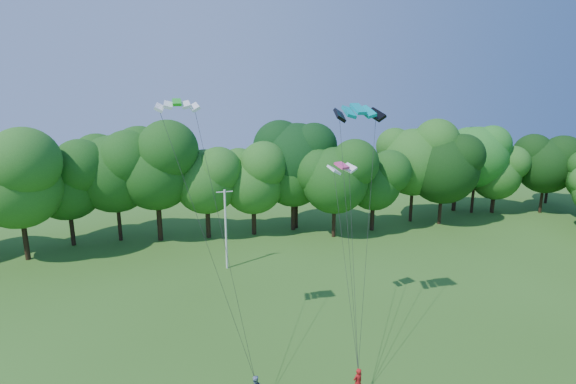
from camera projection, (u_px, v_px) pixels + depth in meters
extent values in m
cylinder|color=silver|center=(226.00, 230.00, 41.90)|extent=(0.19, 0.19, 7.67)
cube|color=silver|center=(225.00, 192.00, 41.06)|extent=(1.54, 0.11, 0.08)
imported|color=#B31717|center=(358.00, 382.00, 24.94)|extent=(0.73, 0.58, 1.73)
cube|color=#0596A2|center=(358.00, 109.00, 28.54)|extent=(3.18, 1.44, 0.70)
cube|color=green|center=(177.00, 102.00, 25.89)|extent=(2.50, 1.14, 0.42)
cube|color=#E74080|center=(342.00, 165.00, 31.63)|extent=(2.26, 1.56, 0.42)
cylinder|color=#312513|center=(296.00, 208.00, 54.39)|extent=(0.51, 0.51, 4.94)
ellipsoid|color=black|center=(297.00, 155.00, 52.89)|extent=(9.89, 9.89, 10.78)
cylinder|color=#322214|center=(473.00, 197.00, 61.02)|extent=(0.46, 0.46, 4.44)
ellipsoid|color=#21661F|center=(477.00, 154.00, 59.67)|extent=(8.88, 8.88, 9.69)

